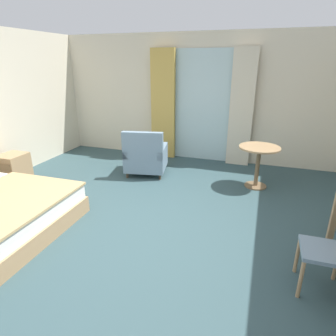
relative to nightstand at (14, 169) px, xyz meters
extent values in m
cube|color=#334C51|center=(2.65, -0.65, -0.32)|extent=(6.66, 6.86, 0.10)
cube|color=beige|center=(2.65, 2.52, 1.05)|extent=(6.26, 0.12, 2.64)
cube|color=silver|center=(2.83, 2.44, 0.89)|extent=(1.23, 0.02, 2.32)
cube|color=tan|center=(1.99, 2.34, 0.89)|extent=(0.53, 0.10, 2.33)
cube|color=beige|center=(3.66, 2.34, 0.89)|extent=(0.47, 0.10, 2.33)
cube|color=tan|center=(1.18, -1.34, 0.17)|extent=(1.34, 1.74, 0.03)
cube|color=tan|center=(0.00, 0.00, 0.00)|extent=(0.41, 0.45, 0.54)
cube|color=#8F704E|center=(0.00, -0.23, 0.11)|extent=(0.34, 0.01, 0.13)
cube|color=tan|center=(4.96, -0.47, 0.10)|extent=(0.06, 0.06, 0.74)
cube|color=gray|center=(4.78, -1.08, 0.15)|extent=(0.40, 0.40, 0.04)
cylinder|color=tan|center=(4.60, -0.90, -0.07)|extent=(0.04, 0.04, 0.40)
cylinder|color=tan|center=(4.60, -1.27, -0.07)|extent=(0.04, 0.04, 0.40)
cube|color=gray|center=(2.03, 1.23, -0.03)|extent=(0.87, 0.86, 0.28)
cube|color=gray|center=(2.09, 0.93, 0.36)|extent=(0.75, 0.27, 0.51)
cube|color=gray|center=(2.35, 1.29, 0.19)|extent=(0.24, 0.73, 0.16)
cube|color=gray|center=(1.72, 1.16, 0.19)|extent=(0.24, 0.73, 0.16)
cylinder|color=#4C3D2D|center=(2.28, 1.59, -0.22)|extent=(0.04, 0.04, 0.10)
cylinder|color=#4C3D2D|center=(1.67, 1.46, -0.22)|extent=(0.04, 0.04, 0.10)
cylinder|color=#4C3D2D|center=(2.40, 0.99, -0.22)|extent=(0.04, 0.04, 0.10)
cylinder|color=#4C3D2D|center=(1.79, 0.87, -0.22)|extent=(0.04, 0.04, 0.10)
cylinder|color=tan|center=(4.10, 1.23, 0.44)|extent=(0.68, 0.68, 0.03)
cylinder|color=brown|center=(4.10, 1.23, 0.08)|extent=(0.07, 0.07, 0.70)
cylinder|color=brown|center=(4.10, 1.23, -0.26)|extent=(0.37, 0.37, 0.02)
camera|label=1|loc=(4.12, -3.63, 1.80)|focal=30.61mm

